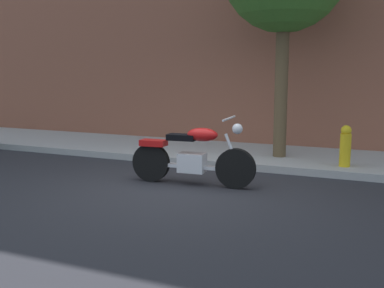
% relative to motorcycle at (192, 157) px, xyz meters
% --- Properties ---
extents(ground_plane, '(60.00, 60.00, 0.00)m').
position_rel_motorcycle_xyz_m(ground_plane, '(-0.10, -0.35, -0.47)').
color(ground_plane, '#28282D').
extents(sidewalk, '(21.54, 2.53, 0.14)m').
position_rel_motorcycle_xyz_m(sidewalk, '(-0.10, 2.66, -0.40)').
color(sidewalk, '#A4A4A4').
rests_on(sidewalk, ground).
extents(motorcycle, '(2.15, 0.70, 1.15)m').
position_rel_motorcycle_xyz_m(motorcycle, '(0.00, 0.00, 0.00)').
color(motorcycle, black).
rests_on(motorcycle, ground).
extents(fire_hydrant, '(0.20, 0.20, 0.91)m').
position_rel_motorcycle_xyz_m(fire_hydrant, '(2.25, 1.88, -0.01)').
color(fire_hydrant, gold).
rests_on(fire_hydrant, ground).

